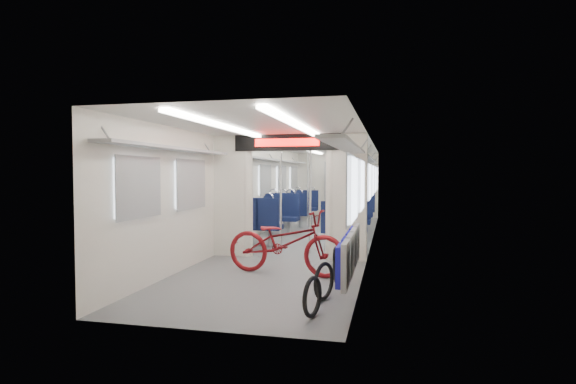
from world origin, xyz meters
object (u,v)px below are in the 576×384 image
at_px(bike_hoop_c, 336,267).
at_px(flip_bench, 350,252).
at_px(bike_hoop_b, 324,283).
at_px(seat_bay_near_left, 271,215).
at_px(seat_bay_far_left, 298,206).
at_px(stanchion_far_right, 331,189).
at_px(stanchion_near_left, 281,195).
at_px(bicycle, 285,242).
at_px(bike_hoop_a, 312,299).
at_px(seat_bay_far_right, 359,208).
at_px(seat_bay_near_right, 348,219).
at_px(stanchion_near_right, 310,195).
at_px(stanchion_far_left, 308,189).

bearing_deg(bike_hoop_c, flip_bench, -69.80).
distance_m(bike_hoop_b, seat_bay_near_left, 5.29).
xyz_separation_m(seat_bay_far_left, stanchion_far_right, (1.24, -1.62, 0.59)).
bearing_deg(stanchion_near_left, bicycle, -74.11).
relative_size(bicycle, bike_hoop_a, 4.20).
relative_size(bike_hoop_c, seat_bay_far_right, 0.26).
distance_m(bicycle, seat_bay_near_right, 3.45).
distance_m(bike_hoop_a, seat_bay_near_right, 5.38).
bearing_deg(seat_bay_far_left, stanchion_far_right, -52.44).
height_order(bike_hoop_b, seat_bay_far_left, seat_bay_far_left).
bearing_deg(seat_bay_near_left, seat_bay_near_right, -6.55).
xyz_separation_m(bike_hoop_b, seat_bay_near_left, (-1.99, 4.89, 0.36)).
relative_size(bike_hoop_a, bike_hoop_c, 0.86).
bearing_deg(seat_bay_near_left, stanchion_near_right, -53.21).
height_order(bike_hoop_c, seat_bay_far_left, seat_bay_far_left).
xyz_separation_m(bicycle, stanchion_far_left, (-0.55, 5.02, 0.64)).
height_order(bike_hoop_a, seat_bay_far_left, seat_bay_far_left).
xyz_separation_m(seat_bay_far_left, stanchion_far_left, (0.65, -1.90, 0.59)).
bearing_deg(seat_bay_near_right, stanchion_near_right, -112.83).
relative_size(bike_hoop_b, seat_bay_near_left, 0.21).
bearing_deg(bike_hoop_a, seat_bay_far_left, 102.44).
relative_size(flip_bench, seat_bay_far_left, 0.97).
height_order(bicycle, stanchion_far_left, stanchion_far_left).
relative_size(bike_hoop_c, seat_bay_far_left, 0.25).
xyz_separation_m(seat_bay_near_left, seat_bay_near_right, (1.87, -0.21, -0.02)).
height_order(flip_bench, seat_bay_near_left, seat_bay_near_left).
bearing_deg(stanchion_far_right, bike_hoop_a, -84.35).
bearing_deg(flip_bench, stanchion_far_left, 105.08).
bearing_deg(stanchion_near_left, stanchion_far_left, 90.84).
relative_size(seat_bay_far_left, stanchion_near_left, 0.95).
height_order(stanchion_near_left, stanchion_far_right, same).
bearing_deg(seat_bay_near_right, bike_hoop_b, -88.53).
relative_size(stanchion_near_right, stanchion_far_left, 1.00).
distance_m(bicycle, stanchion_near_left, 1.94).
bearing_deg(stanchion_near_right, bicycle, -91.66).
height_order(bicycle, bike_hoop_b, bicycle).
height_order(seat_bay_far_left, stanchion_near_right, stanchion_near_right).
height_order(stanchion_near_right, stanchion_far_left, same).
height_order(bike_hoop_b, seat_bay_near_left, seat_bay_near_left).
bearing_deg(seat_bay_far_left, flip_bench, -74.00).
height_order(seat_bay_near_left, seat_bay_far_left, seat_bay_near_left).
xyz_separation_m(bike_hoop_b, seat_bay_near_right, (-0.12, 4.68, 0.34)).
relative_size(bike_hoop_b, seat_bay_near_right, 0.22).
xyz_separation_m(seat_bay_near_right, stanchion_near_left, (-1.17, -1.63, 0.59)).
distance_m(stanchion_near_left, stanchion_far_left, 3.25).
bearing_deg(bike_hoop_a, stanchion_far_right, 95.65).
bearing_deg(bicycle, seat_bay_near_right, -2.97).
relative_size(bicycle, seat_bay_near_right, 0.89).
xyz_separation_m(bike_hoop_b, stanchion_far_right, (-0.75, 6.58, 0.93)).
relative_size(seat_bay_near_left, stanchion_far_left, 1.01).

